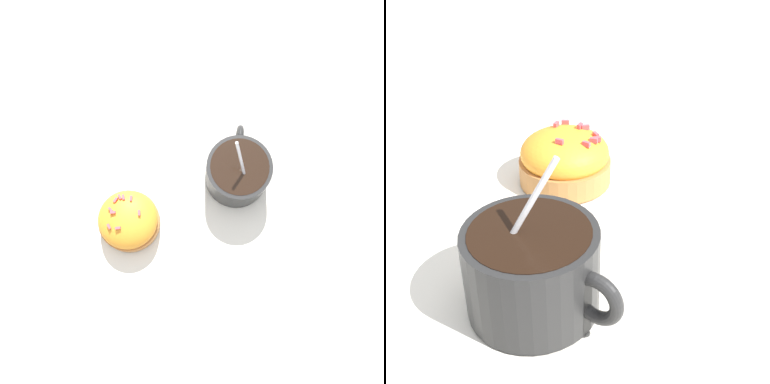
{
  "view_description": "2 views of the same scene",
  "coord_description": "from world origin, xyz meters",
  "views": [
    {
      "loc": [
        -0.04,
        -0.13,
        0.63
      ],
      "look_at": [
        0.01,
        -0.01,
        0.03
      ],
      "focal_mm": 42.0,
      "sensor_mm": 36.0,
      "label": 1
    },
    {
      "loc": [
        0.34,
        0.05,
        0.26
      ],
      "look_at": [
        -0.02,
        0.01,
        0.03
      ],
      "focal_mm": 50.0,
      "sensor_mm": 36.0,
      "label": 2
    }
  ],
  "objects": [
    {
      "name": "ground_plane",
      "position": [
        0.0,
        0.0,
        0.0
      ],
      "size": [
        3.0,
        3.0,
        0.0
      ],
      "primitive_type": "plane",
      "color": "silver"
    },
    {
      "name": "paper_napkin",
      "position": [
        0.0,
        0.0,
        0.0
      ],
      "size": [
        0.37,
        0.35,
        0.0
      ],
      "color": "white",
      "rests_on": "ground_plane"
    },
    {
      "name": "coffee_cup",
      "position": [
        0.08,
        -0.01,
        0.04
      ],
      "size": [
        0.09,
        0.11,
        0.11
      ],
      "color": "black",
      "rests_on": "paper_napkin"
    },
    {
      "name": "frosted_pastry",
      "position": [
        -0.08,
        -0.01,
        0.03
      ],
      "size": [
        0.08,
        0.08,
        0.05
      ],
      "color": "#B2753D",
      "rests_on": "paper_napkin"
    }
  ]
}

